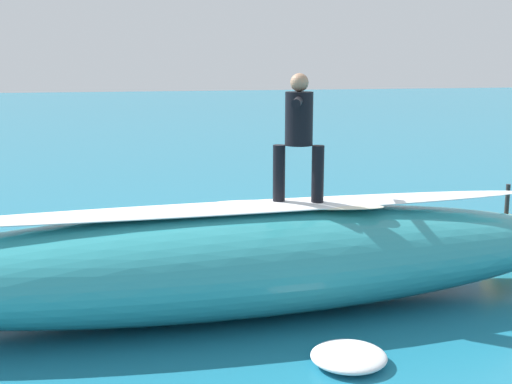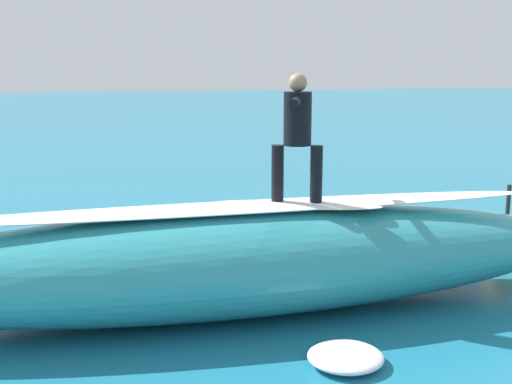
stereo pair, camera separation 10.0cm
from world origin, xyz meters
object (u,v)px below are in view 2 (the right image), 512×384
surfboard_paddling (229,229)px  buoy_marker (506,235)px  surfboard_riding (296,205)px  surfer_paddling (224,219)px  surfer_riding (297,128)px

surfboard_paddling → buoy_marker: bearing=25.5°
buoy_marker → surfboard_paddling: bearing=-32.4°
buoy_marker → surfboard_riding: bearing=19.6°
surfer_paddling → buoy_marker: (-4.35, 2.82, 0.16)m
surfboard_riding → surfer_riding: size_ratio=1.34×
surfboard_riding → surfer_riding: bearing=-160.5°
surfboard_paddling → surfer_riding: bearing=-29.8°
surfboard_paddling → surfer_paddling: (0.07, -0.11, 0.17)m
surfboard_paddling → surfer_paddling: size_ratio=1.39×
surfer_riding → buoy_marker: (-4.11, -1.46, -2.04)m
surfboard_riding → surfer_paddling: surfboard_riding is taller
surfboard_riding → surfboard_paddling: (0.17, -4.17, -1.36)m
surfer_paddling → surfboard_paddling: bearing=-0.0°
surfer_riding → surfer_paddling: size_ratio=1.05×
surfer_riding → buoy_marker: 4.81m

